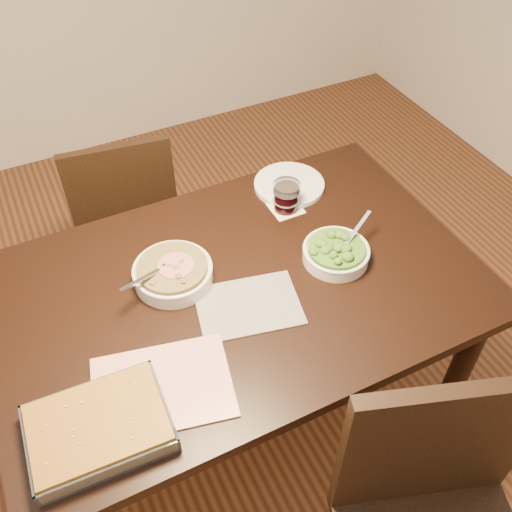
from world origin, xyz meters
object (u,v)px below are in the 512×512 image
at_px(dinner_plate, 289,185).
at_px(table, 237,305).
at_px(baking_dish, 99,428).
at_px(wine_tumbler, 286,196).
at_px(chair_far, 125,209).
at_px(stew_bowl, 173,272).
at_px(broccoli_bowl, 336,252).

bearing_deg(dinner_plate, table, -136.86).
distance_m(baking_dish, wine_tumbler, 0.92).
bearing_deg(dinner_plate, baking_dish, -143.59).
bearing_deg(table, chair_far, 99.78).
bearing_deg(stew_bowl, chair_far, 88.40).
distance_m(baking_dish, chair_far, 1.17).
xyz_separation_m(table, stew_bowl, (-0.16, 0.10, 0.13)).
relative_size(baking_dish, wine_tumbler, 3.31).
bearing_deg(baking_dish, dinner_plate, 38.88).
bearing_deg(wine_tumbler, dinner_plate, 56.07).
xyz_separation_m(baking_dish, dinner_plate, (0.83, 0.61, -0.02)).
bearing_deg(table, baking_dish, -149.43).
bearing_deg(chair_far, table, 107.04).
bearing_deg(dinner_plate, wine_tumbler, -123.93).
bearing_deg(stew_bowl, baking_dish, -130.26).
height_order(broccoli_bowl, wine_tumbler, wine_tumbler).
xyz_separation_m(table, chair_far, (-0.14, 0.79, -0.18)).
relative_size(table, broccoli_bowl, 6.42).
relative_size(stew_bowl, chair_far, 0.29).
relative_size(baking_dish, dinner_plate, 1.36).
bearing_deg(baking_dish, broccoli_bowl, 19.69).
bearing_deg(baking_dish, chair_far, 74.96).
height_order(broccoli_bowl, baking_dish, broccoli_bowl).
xyz_separation_m(table, dinner_plate, (0.35, 0.33, 0.10)).
bearing_deg(baking_dish, stew_bowl, 52.22).
distance_m(wine_tumbler, chair_far, 0.78).
xyz_separation_m(wine_tumbler, chair_far, (-0.42, 0.56, -0.33)).
height_order(wine_tumbler, dinner_plate, wine_tumbler).
height_order(stew_bowl, baking_dish, stew_bowl).
height_order(wine_tumbler, chair_far, wine_tumbler).
xyz_separation_m(stew_bowl, baking_dish, (-0.32, -0.38, -0.00)).
bearing_deg(wine_tumbler, chair_far, 126.91).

